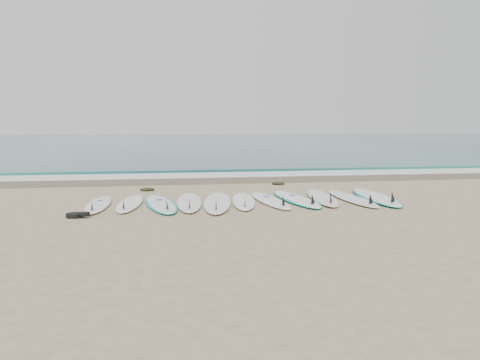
{
  "coord_description": "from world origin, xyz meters",
  "views": [
    {
      "loc": [
        -1.67,
        -10.31,
        1.8
      ],
      "look_at": [
        0.06,
        0.93,
        0.4
      ],
      "focal_mm": 35.0,
      "sensor_mm": 36.0,
      "label": 1
    }
  ],
  "objects": [
    {
      "name": "surfboard_6",
      "position": [
        0.6,
        -0.1,
        0.05
      ],
      "size": [
        0.75,
        2.51,
        0.32
      ],
      "rotation": [
        0.0,
        0.0,
        0.1
      ],
      "color": "white",
      "rests_on": "ground"
    },
    {
      "name": "surfboard_5",
      "position": [
        -0.02,
        -0.07,
        0.05
      ],
      "size": [
        0.81,
        2.49,
        0.31
      ],
      "rotation": [
        0.0,
        0.0,
        -0.13
      ],
      "color": "white",
      "rests_on": "ground"
    },
    {
      "name": "surfboard_1",
      "position": [
        -2.53,
        0.0,
        0.05
      ],
      "size": [
        0.64,
        2.37,
        0.3
      ],
      "rotation": [
        0.0,
        0.0,
        -0.07
      ],
      "color": "white",
      "rests_on": "ground"
    },
    {
      "name": "surfboard_0",
      "position": [
        -3.19,
        -0.03,
        0.05
      ],
      "size": [
        0.48,
        2.3,
        0.29
      ],
      "rotation": [
        0.0,
        0.0,
        -0.0
      ],
      "color": "white",
      "rests_on": "ground"
    },
    {
      "name": "surfboard_8",
      "position": [
        1.89,
        0.11,
        0.06
      ],
      "size": [
        0.89,
        2.71,
        0.34
      ],
      "rotation": [
        0.0,
        0.0,
        -0.13
      ],
      "color": "silver",
      "rests_on": "ground"
    },
    {
      "name": "seaweed_far",
      "position": [
        1.49,
        2.89,
        0.04
      ],
      "size": [
        0.39,
        0.3,
        0.08
      ],
      "primitive_type": "ellipsoid",
      "color": "black",
      "rests_on": "ground"
    },
    {
      "name": "surfboard_7",
      "position": [
        1.24,
        0.03,
        0.05
      ],
      "size": [
        0.88,
        2.66,
        0.33
      ],
      "rotation": [
        0.0,
        0.0,
        0.1
      ],
      "color": "white",
      "rests_on": "ground"
    },
    {
      "name": "surfboard_3",
      "position": [
        -1.23,
        -0.06,
        0.06
      ],
      "size": [
        0.65,
        2.65,
        0.34
      ],
      "rotation": [
        0.0,
        0.0,
        -0.04
      ],
      "color": "white",
      "rests_on": "ground"
    },
    {
      "name": "seaweed_near",
      "position": [
        -2.24,
        2.2,
        0.04
      ],
      "size": [
        0.39,
        0.31,
        0.08
      ],
      "primitive_type": "ellipsoid",
      "color": "black",
      "rests_on": "ground"
    },
    {
      "name": "ground",
      "position": [
        0.0,
        0.0,
        0.0
      ],
      "size": [
        120.0,
        120.0,
        0.0
      ],
      "primitive_type": "plane",
      "color": "tan"
    },
    {
      "name": "ocean",
      "position": [
        0.0,
        32.5,
        0.01
      ],
      "size": [
        120.0,
        55.0,
        0.03
      ],
      "primitive_type": "cube",
      "color": "#1F5F5D",
      "rests_on": "ground"
    },
    {
      "name": "wet_sand_band",
      "position": [
        0.0,
        4.1,
        0.01
      ],
      "size": [
        120.0,
        1.8,
        0.01
      ],
      "primitive_type": "cube",
      "color": "brown",
      "rests_on": "ground"
    },
    {
      "name": "leash_coil",
      "position": [
        -3.42,
        -1.19,
        0.05
      ],
      "size": [
        0.46,
        0.36,
        0.11
      ],
      "color": "black",
      "rests_on": "ground"
    },
    {
      "name": "surfboard_2",
      "position": [
        -1.85,
        -0.14,
        0.05
      ],
      "size": [
        0.99,
        2.6,
        0.32
      ],
      "rotation": [
        0.0,
        0.0,
        0.15
      ],
      "color": "silver",
      "rests_on": "ground"
    },
    {
      "name": "foam_band",
      "position": [
        0.0,
        5.5,
        0.02
      ],
      "size": [
        120.0,
        1.4,
        0.04
      ],
      "primitive_type": "cube",
      "color": "silver",
      "rests_on": "ground"
    },
    {
      "name": "surfboard_4",
      "position": [
        -0.63,
        -0.22,
        0.06
      ],
      "size": [
        0.96,
        2.91,
        0.37
      ],
      "rotation": [
        0.0,
        0.0,
        -0.13
      ],
      "color": "white",
      "rests_on": "ground"
    },
    {
      "name": "surfboard_9",
      "position": [
        2.54,
        -0.16,
        0.06
      ],
      "size": [
        0.62,
        2.54,
        0.32
      ],
      "rotation": [
        0.0,
        0.0,
        0.04
      ],
      "color": "silver",
      "rests_on": "ground"
    },
    {
      "name": "wave_crest",
      "position": [
        0.0,
        7.0,
        0.05
      ],
      "size": [
        120.0,
        1.0,
        0.1
      ],
      "primitive_type": "cube",
      "color": "#1F5F5D",
      "rests_on": "ground"
    },
    {
      "name": "surfboard_10",
      "position": [
        3.18,
        0.01,
        0.05
      ],
      "size": [
        0.95,
        2.91,
        0.36
      ],
      "rotation": [
        0.0,
        0.0,
        -0.09
      ],
      "color": "white",
      "rests_on": "ground"
    }
  ]
}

